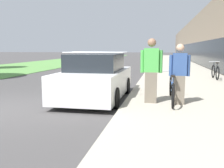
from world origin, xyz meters
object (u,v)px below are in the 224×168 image
at_px(tandem_bicycle, 172,89).
at_px(parked_sedan_curbside, 96,78).
at_px(person_rider, 179,74).
at_px(person_bystander, 151,71).
at_px(cruiser_bike_middle, 215,72).

bearing_deg(tandem_bicycle, parked_sedan_curbside, 167.20).
bearing_deg(person_rider, person_bystander, 176.13).
bearing_deg(tandem_bicycle, person_rider, -60.63).
relative_size(tandem_bicycle, person_rider, 1.49).
relative_size(person_rider, parked_sedan_curbside, 0.41).
distance_m(person_bystander, parked_sedan_curbside, 2.06).
xyz_separation_m(person_rider, parked_sedan_curbside, (-2.63, 0.87, -0.28)).
height_order(cruiser_bike_middle, parked_sedan_curbside, parked_sedan_curbside).
relative_size(person_bystander, cruiser_bike_middle, 1.05).
distance_m(person_rider, parked_sedan_curbside, 2.79).
distance_m(person_rider, person_bystander, 0.78).
height_order(tandem_bicycle, parked_sedan_curbside, parked_sedan_curbside).
bearing_deg(tandem_bicycle, cruiser_bike_middle, 68.39).
relative_size(tandem_bicycle, person_bystander, 1.36).
bearing_deg(person_bystander, tandem_bicycle, 23.83).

